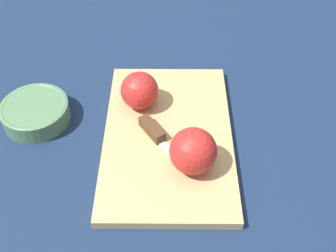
# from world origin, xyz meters

# --- Properties ---
(ground_plane) EXTENTS (4.00, 4.00, 0.00)m
(ground_plane) POSITION_xyz_m (0.00, 0.00, 0.00)
(ground_plane) COLOR #14233D
(cutting_board) EXTENTS (0.39, 0.26, 0.02)m
(cutting_board) POSITION_xyz_m (0.00, 0.00, 0.01)
(cutting_board) COLOR tan
(cutting_board) RESTS_ON ground_plane
(apple_half_left) EXTENTS (0.07, 0.07, 0.07)m
(apple_half_left) POSITION_xyz_m (-0.07, -0.06, 0.06)
(apple_half_left) COLOR red
(apple_half_left) RESTS_ON cutting_board
(apple_half_right) EXTENTS (0.08, 0.08, 0.08)m
(apple_half_right) POSITION_xyz_m (0.07, 0.05, 0.06)
(apple_half_right) COLOR red
(apple_half_right) RESTS_ON cutting_board
(knife) EXTENTS (0.12, 0.10, 0.02)m
(knife) POSITION_xyz_m (0.00, -0.03, 0.03)
(knife) COLOR silver
(knife) RESTS_ON cutting_board
(bowl) EXTENTS (0.13, 0.13, 0.04)m
(bowl) POSITION_xyz_m (-0.04, -0.26, 0.02)
(bowl) COLOR #4C704C
(bowl) RESTS_ON ground_plane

